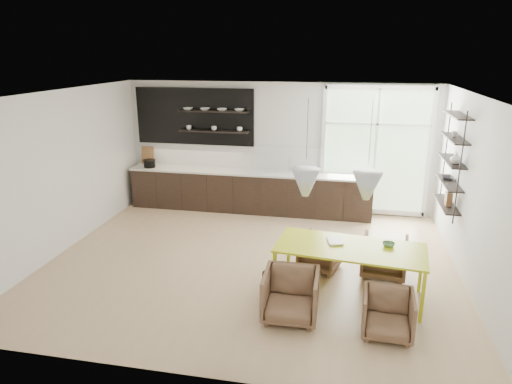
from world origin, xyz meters
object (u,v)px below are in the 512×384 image
(armchair_back_right, at_px, (384,257))
(armchair_front_right, at_px, (388,314))
(dining_table, at_px, (350,250))
(armchair_back_left, at_px, (320,252))
(wire_stool, at_px, (272,281))
(armchair_front_left, at_px, (291,295))

(armchair_back_right, height_order, armchair_front_right, armchair_back_right)
(dining_table, xyz_separation_m, armchair_front_right, (0.50, -0.93, -0.44))
(armchair_back_left, height_order, armchair_front_right, armchair_front_right)
(armchair_front_right, xyz_separation_m, wire_stool, (-1.63, 0.66, -0.05))
(dining_table, distance_m, armchair_back_left, 1.04)
(armchair_back_left, height_order, armchair_front_left, armchair_front_left)
(armchair_back_left, bearing_deg, armchair_back_right, -166.38)
(armchair_back_left, distance_m, wire_stool, 1.27)
(dining_table, distance_m, armchair_back_right, 1.04)
(wire_stool, bearing_deg, armchair_front_right, -22.06)
(dining_table, relative_size, armchair_front_left, 2.97)
(dining_table, bearing_deg, wire_stool, -160.26)
(dining_table, relative_size, armchair_back_left, 3.48)
(armchair_back_left, relative_size, armchair_front_right, 0.99)
(armchair_back_left, height_order, wire_stool, armchair_back_left)
(armchair_back_right, bearing_deg, armchair_back_left, 4.24)
(dining_table, height_order, armchair_front_right, dining_table)
(armchair_back_right, bearing_deg, armchair_front_left, 56.08)
(armchair_back_left, height_order, armchair_back_right, armchair_back_right)
(dining_table, bearing_deg, armchair_front_right, -54.96)
(wire_stool, bearing_deg, dining_table, 13.25)
(armchair_back_left, bearing_deg, wire_stool, 74.96)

